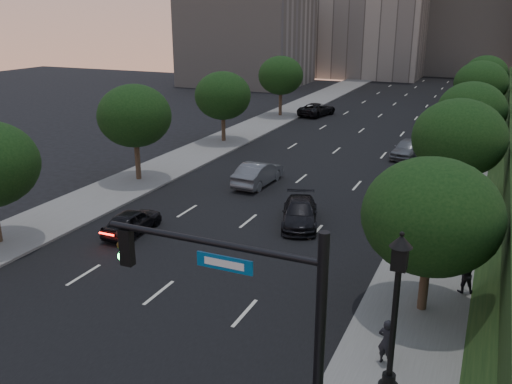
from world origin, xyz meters
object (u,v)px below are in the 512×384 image
at_px(pedestrian_c, 445,228).
at_px(pedestrian_a, 386,342).
at_px(sedan_near_right, 300,213).
at_px(sedan_far_right, 407,149).
at_px(sedan_far_left, 317,109).
at_px(sedan_mid_left, 258,173).
at_px(traffic_signal_mast, 273,358).
at_px(sedan_near_left, 132,221).
at_px(pedestrian_b, 465,274).
at_px(street_lamp, 393,328).

bearing_deg(pedestrian_c, pedestrian_a, 82.16).
bearing_deg(sedan_near_right, pedestrian_a, -76.13).
xyz_separation_m(sedan_far_right, pedestrian_a, (3.84, -28.20, 0.20)).
xyz_separation_m(sedan_far_left, sedan_far_right, (12.46, -15.02, 0.03)).
relative_size(sedan_mid_left, sedan_far_right, 1.09).
distance_m(traffic_signal_mast, sedan_far_right, 34.25).
distance_m(sedan_mid_left, sedan_far_left, 26.90).
relative_size(sedan_near_left, sedan_mid_left, 0.81).
height_order(sedan_near_left, pedestrian_c, pedestrian_c).
bearing_deg(sedan_far_right, sedan_mid_left, -117.23).
height_order(sedan_near_left, pedestrian_a, pedestrian_a).
xyz_separation_m(sedan_far_right, pedestrian_b, (5.85, -21.99, 0.20)).
distance_m(street_lamp, sedan_far_right, 30.32).
relative_size(sedan_near_left, pedestrian_a, 2.43).
relative_size(sedan_far_right, pedestrian_a, 2.77).
height_order(sedan_far_left, sedan_near_right, sedan_far_left).
xyz_separation_m(street_lamp, sedan_near_left, (-15.04, 7.88, -1.96)).
bearing_deg(sedan_near_right, pedestrian_c, -17.65).
distance_m(street_lamp, pedestrian_c, 12.88).
bearing_deg(pedestrian_b, sedan_near_left, -16.34).
distance_m(street_lamp, sedan_near_left, 17.09).
height_order(street_lamp, pedestrian_a, street_lamp).
xyz_separation_m(street_lamp, sedan_mid_left, (-12.35, 18.43, -1.83)).
bearing_deg(sedan_near_left, sedan_far_left, -89.21).
relative_size(sedan_far_left, sedan_far_right, 1.17).
relative_size(traffic_signal_mast, sedan_near_right, 1.49).
relative_size(street_lamp, pedestrian_c, 3.32).
xyz_separation_m(sedan_near_left, pedestrian_c, (15.39, 4.89, 0.32)).
bearing_deg(sedan_far_left, pedestrian_a, 124.18).
relative_size(sedan_far_right, pedestrian_c, 2.66).
xyz_separation_m(sedan_mid_left, sedan_near_right, (5.06, -5.76, -0.12)).
distance_m(traffic_signal_mast, pedestrian_a, 6.67).
distance_m(sedan_near_right, pedestrian_c, 7.65).
height_order(sedan_mid_left, pedestrian_a, pedestrian_a).
distance_m(pedestrian_a, pedestrian_c, 11.03).
bearing_deg(street_lamp, pedestrian_c, 88.43).
bearing_deg(pedestrian_c, pedestrian_b, 100.69).
relative_size(traffic_signal_mast, street_lamp, 1.25).
bearing_deg(sedan_near_left, pedestrian_b, 178.54).
distance_m(sedan_far_right, pedestrian_a, 28.46).
xyz_separation_m(pedestrian_a, pedestrian_b, (2.01, 6.20, 0.00)).
distance_m(traffic_signal_mast, sedan_near_right, 17.81).
bearing_deg(sedan_mid_left, pedestrian_c, 158.41).
height_order(sedan_mid_left, sedan_far_left, sedan_mid_left).
bearing_deg(sedan_far_right, pedestrian_b, -67.25).
bearing_deg(sedan_far_left, pedestrian_c, 131.43).
distance_m(sedan_near_left, pedestrian_a, 15.85).
xyz_separation_m(pedestrian_b, pedestrian_c, (-1.25, 4.80, 0.03)).
relative_size(sedan_near_right, pedestrian_c, 2.78).
xyz_separation_m(sedan_near_left, sedan_far_right, (10.79, 22.09, 0.09)).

